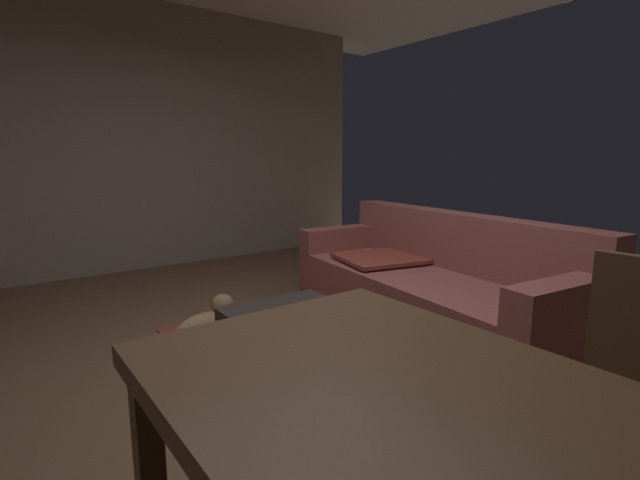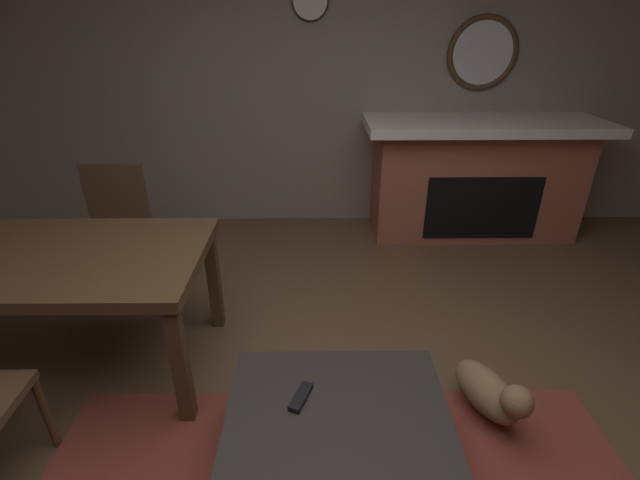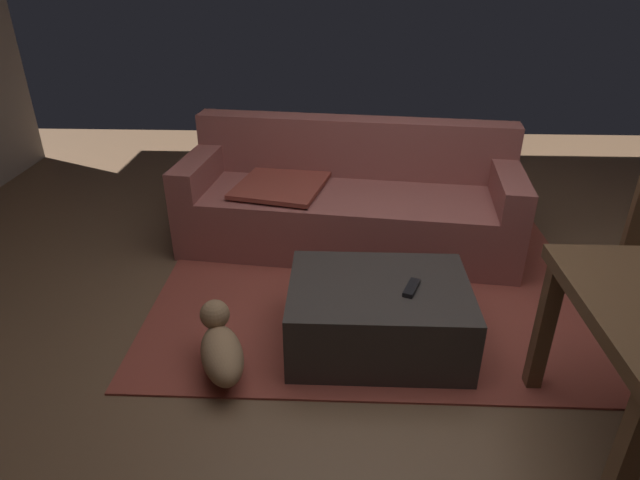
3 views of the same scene
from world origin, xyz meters
The scene contains 8 objects.
floor centered at (0.00, 0.00, 0.00)m, with size 8.04×8.04×0.00m, color brown.
wall_left centered at (-3.35, 0.00, 1.44)m, with size 0.12×5.98×2.88m, color gray.
area_rug centered at (-0.02, 0.63, 0.01)m, with size 2.60×2.00×0.01m, color brown.
couch centered at (-0.17, 1.25, 0.30)m, with size 2.35×1.10×0.83m.
ottoman_coffee_table centered at (-0.02, 0.06, 0.19)m, with size 0.92×0.68×0.37m, color #2D2826.
tv_remote centered at (0.13, 0.02, 0.39)m, with size 0.05×0.16×0.02m, color black.
dining_table centered at (1.49, -0.60, 0.66)m, with size 1.68×0.89×0.74m.
small_dog centered at (-0.79, -0.21, 0.17)m, with size 0.33×0.48×0.28m.
Camera 1 is at (1.91, -1.29, 1.23)m, focal length 25.65 mm.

